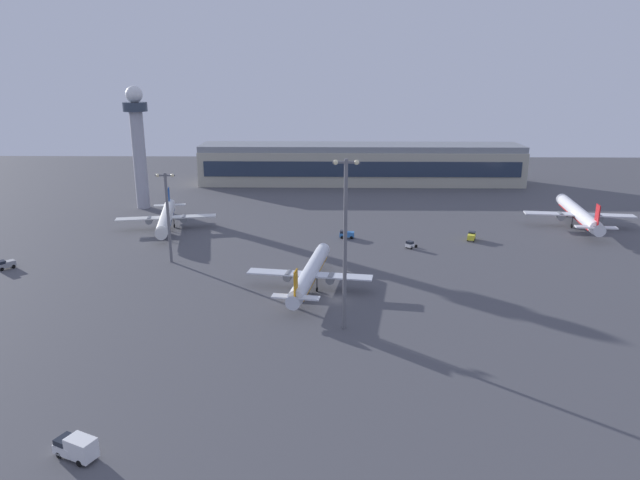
# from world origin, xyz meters

# --- Properties ---
(ground_plane) EXTENTS (416.00, 416.00, 0.00)m
(ground_plane) POSITION_xyz_m (0.00, 0.00, 0.00)
(ground_plane) COLOR #4C4C51
(terminal_building) EXTENTS (133.77, 22.40, 16.40)m
(terminal_building) POSITION_xyz_m (11.38, 130.95, 8.09)
(terminal_building) COLOR #B2AD99
(terminal_building) RESTS_ON ground
(control_tower) EXTENTS (8.00, 8.00, 41.30)m
(control_tower) POSITION_xyz_m (-66.60, 83.42, 23.77)
(control_tower) COLOR #A8A8B2
(control_tower) RESTS_ON ground
(airplane_taxiway_distant) EXTENTS (27.77, 35.54, 9.13)m
(airplane_taxiway_distant) POSITION_xyz_m (-5.81, 6.64, 3.45)
(airplane_taxiway_distant) COLOR silver
(airplane_taxiway_distant) RESTS_ON ground
(airplane_mid_apron) EXTENTS (29.59, 37.80, 9.75)m
(airplane_mid_apron) POSITION_xyz_m (-50.72, 55.13, 3.69)
(airplane_mid_apron) COLOR silver
(airplane_mid_apron) RESTS_ON ground
(airplane_far_stand) EXTENTS (32.43, 41.54, 10.66)m
(airplane_far_stand) POSITION_xyz_m (74.73, 60.61, 4.03)
(airplane_far_stand) COLOR white
(airplane_far_stand) RESTS_ON ground
(pushback_tug) EXTENTS (3.46, 3.43, 2.05)m
(pushback_tug) POSITION_xyz_m (20.20, 36.80, 1.07)
(pushback_tug) COLOR white
(pushback_tug) RESTS_ON ground
(maintenance_van) EXTENTS (4.21, 4.40, 2.25)m
(maintenance_van) POSITION_xyz_m (-79.96, 18.22, 1.18)
(maintenance_van) COLOR gray
(maintenance_van) RESTS_ON ground
(cargo_loader) EXTENTS (3.20, 4.55, 2.25)m
(cargo_loader) POSITION_xyz_m (38.63, 45.11, 1.18)
(cargo_loader) COLOR yellow
(cargo_loader) RESTS_ON ground
(baggage_tractor) EXTENTS (4.26, 2.25, 2.25)m
(baggage_tractor) POSITION_xyz_m (3.31, 46.47, 1.18)
(baggage_tractor) COLOR #3372BF
(baggage_tractor) RESTS_ON ground
(catering_truck) EXTENTS (6.11, 4.55, 3.05)m
(catering_truck) POSITION_xyz_m (-32.68, -52.30, 1.58)
(catering_truck) COLOR white
(catering_truck) RESTS_ON ground
(apron_light_east) EXTENTS (4.80, 0.90, 22.58)m
(apron_light_east) POSITION_xyz_m (-41.20, 24.18, 13.08)
(apron_light_east) COLOR slate
(apron_light_east) RESTS_ON ground
(apron_light_central) EXTENTS (4.80, 0.90, 31.70)m
(apron_light_central) POSITION_xyz_m (1.29, -13.92, 17.76)
(apron_light_central) COLOR slate
(apron_light_central) RESTS_ON ground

